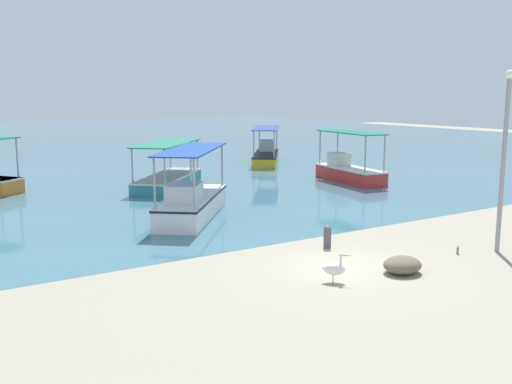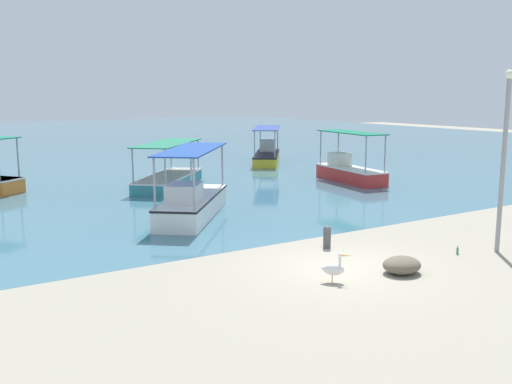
{
  "view_description": "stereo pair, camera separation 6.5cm",
  "coord_description": "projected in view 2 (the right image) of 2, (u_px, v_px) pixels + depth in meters",
  "views": [
    {
      "loc": [
        -10.39,
        -11.88,
        4.85
      ],
      "look_at": [
        0.86,
        5.92,
        1.2
      ],
      "focal_mm": 40.0,
      "sensor_mm": 36.0,
      "label": 1
    },
    {
      "loc": [
        -10.33,
        -11.91,
        4.85
      ],
      "look_at": [
        0.86,
        5.92,
        1.2
      ],
      "focal_mm": 40.0,
      "sensor_mm": 36.0,
      "label": 2
    }
  ],
  "objects": [
    {
      "name": "lamp_post",
      "position": [
        504.0,
        151.0,
        17.15
      ],
      "size": [
        0.28,
        0.28,
        5.55
      ],
      "color": "gray",
      "rests_on": "ground"
    },
    {
      "name": "fishing_boat_outer",
      "position": [
        169.0,
        178.0,
        30.0
      ],
      "size": [
        5.62,
        5.93,
        2.31
      ],
      "color": "teal",
      "rests_on": "harbor_water"
    },
    {
      "name": "fishing_boat_far_left",
      "position": [
        192.0,
        202.0,
        22.44
      ],
      "size": [
        5.13,
        5.8,
        2.72
      ],
      "color": "white",
      "rests_on": "harbor_water"
    },
    {
      "name": "net_pile",
      "position": [
        402.0,
        265.0,
        15.54
      ],
      "size": [
        1.11,
        0.94,
        0.46
      ],
      "primitive_type": "ellipsoid",
      "color": "brown",
      "rests_on": "ground"
    },
    {
      "name": "glass_bottle",
      "position": [
        457.0,
        251.0,
        17.39
      ],
      "size": [
        0.07,
        0.07,
        0.27
      ],
      "color": "#3F7F4C",
      "rests_on": "ground"
    },
    {
      "name": "fishing_boat_near_right",
      "position": [
        349.0,
        170.0,
        31.77
      ],
      "size": [
        2.13,
        5.13,
        2.75
      ],
      "color": "red",
      "rests_on": "harbor_water"
    },
    {
      "name": "fishing_boat_far_right",
      "position": [
        267.0,
        154.0,
        40.58
      ],
      "size": [
        5.24,
        6.37,
        2.48
      ],
      "color": "gold",
      "rests_on": "harbor_water"
    },
    {
      "name": "harbor_water",
      "position": [
        22.0,
        143.0,
        56.24
      ],
      "size": [
        110.0,
        90.0,
        0.0
      ],
      "primitive_type": "cube",
      "color": "#3F7082",
      "rests_on": "ground"
    },
    {
      "name": "mooring_bollard",
      "position": [
        327.0,
        236.0,
        18.07
      ],
      "size": [
        0.26,
        0.26,
        0.73
      ],
      "color": "#47474C",
      "rests_on": "ground"
    },
    {
      "name": "pelican",
      "position": [
        334.0,
        268.0,
        14.77
      ],
      "size": [
        0.68,
        0.61,
        0.8
      ],
      "color": "#E0997A",
      "rests_on": "ground"
    },
    {
      "name": "ground",
      "position": [
        341.0,
        267.0,
        16.18
      ],
      "size": [
        120.0,
        120.0,
        0.0
      ],
      "primitive_type": "plane",
      "color": "gray"
    }
  ]
}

